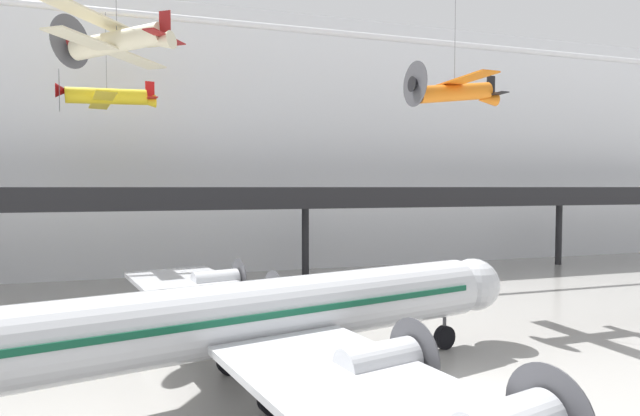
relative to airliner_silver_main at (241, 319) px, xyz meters
name	(u,v)px	position (x,y,z in m)	size (l,w,h in m)	color
ground_plane	(483,397)	(9.79, -3.28, -3.29)	(260.00, 260.00, 0.00)	#9E9B96
hangar_back_wall	(289,144)	(9.79, 32.31, 10.40)	(140.00, 3.00, 27.40)	silver
mezzanine_walkway	(308,204)	(9.79, 24.54, 4.01)	(110.00, 3.20, 8.93)	black
ceiling_truss_beam	(309,31)	(9.79, 24.07, 20.20)	(120.00, 0.60, 0.60)	silver
airliner_silver_main	(241,319)	(0.00, 0.00, 0.00)	(31.06, 35.85, 9.12)	silver
suspended_plane_cream_biplane	(116,41)	(-5.58, 8.76, 13.71)	(7.13, 7.80, 7.44)	beige
suspended_plane_yellow_lowwing	(107,97)	(-7.65, 23.23, 13.05)	(7.80, 9.45, 8.25)	yellow
suspended_plane_orange_highwing	(454,92)	(15.80, 8.87, 12.13)	(6.88, 8.40, 8.84)	orange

